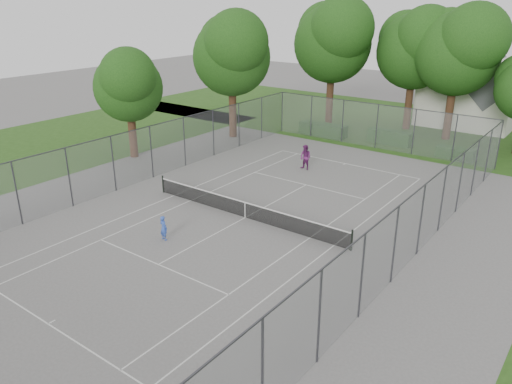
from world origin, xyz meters
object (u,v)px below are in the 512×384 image
Objects in this scene: tennis_net at (245,209)px; woman_player at (305,157)px; house at (472,81)px; girl_player at (164,228)px.

woman_player is at bearing 100.53° from tennis_net.
tennis_net is at bearing -97.07° from house.
woman_player is at bearing -82.57° from girl_player.
house is 34.34m from girl_player.
girl_player is at bearing -81.98° from woman_player.
girl_player is (-5.24, -33.76, -3.44)m from house.
house is at bearing 82.93° from tennis_net.
house is 7.94× the size of girl_player.
tennis_net is 4.77m from girl_player.
woman_player is (-1.68, 9.03, 0.37)m from tennis_net.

